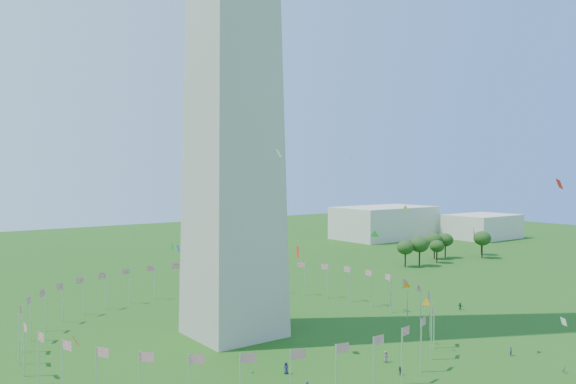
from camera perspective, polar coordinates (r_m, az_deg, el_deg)
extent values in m
cylinder|color=silver|center=(143.17, 8.49, -9.69)|extent=(0.24, 0.24, 9.00)
cylinder|color=silver|center=(147.63, 6.38, -9.32)|extent=(0.24, 0.24, 9.00)
cylinder|color=silver|center=(151.35, 4.11, -9.03)|extent=(0.24, 0.24, 9.00)
cylinder|color=silver|center=(154.27, 1.72, -8.82)|extent=(0.24, 0.24, 9.00)
cylinder|color=silver|center=(156.36, -0.76, -8.67)|extent=(0.24, 0.24, 9.00)
cylinder|color=silver|center=(157.58, -3.29, -8.59)|extent=(0.24, 0.24, 9.00)
cylinder|color=silver|center=(157.92, -5.85, -8.57)|extent=(0.24, 0.24, 9.00)
cylinder|color=silver|center=(157.37, -8.40, -8.62)|extent=(0.24, 0.24, 9.00)
cylinder|color=silver|center=(155.94, -10.93, -8.74)|extent=(0.24, 0.24, 9.00)
cylinder|color=silver|center=(153.64, -13.39, -8.92)|extent=(0.24, 0.24, 9.00)
cylinder|color=silver|center=(150.52, -15.75, -9.16)|extent=(0.24, 0.24, 9.00)
cylinder|color=silver|center=(146.62, -17.99, -9.49)|extent=(0.24, 0.24, 9.00)
cylinder|color=silver|center=(141.99, -20.05, -9.89)|extent=(0.24, 0.24, 9.00)
cylinder|color=silver|center=(136.71, -21.89, -10.37)|extent=(0.24, 0.24, 9.00)
cylinder|color=silver|center=(130.88, -23.45, -10.94)|extent=(0.24, 0.24, 9.00)
cylinder|color=silver|center=(124.61, -24.65, -11.62)|extent=(0.24, 0.24, 9.00)
cylinder|color=silver|center=(118.02, -25.43, -12.39)|extent=(0.24, 0.24, 9.00)
cylinder|color=silver|center=(111.29, -25.66, -13.28)|extent=(0.24, 0.24, 9.00)
cylinder|color=silver|center=(104.61, -25.24, -14.26)|extent=(0.24, 0.24, 9.00)
cylinder|color=silver|center=(98.22, -24.04, -15.32)|extent=(0.24, 0.24, 9.00)
cylinder|color=silver|center=(92.38, -21.94, -16.41)|extent=(0.24, 0.24, 9.00)
cylinder|color=silver|center=(87.41, -18.87, -17.45)|extent=(0.24, 0.24, 9.00)
cylinder|color=silver|center=(83.62, -14.85, -18.32)|extent=(0.24, 0.24, 9.00)
cylinder|color=silver|center=(81.71, 0.26, -18.75)|extent=(0.24, 0.24, 9.00)
cylinder|color=silver|center=(84.41, 4.88, -18.07)|extent=(0.24, 0.24, 9.00)
cylinder|color=silver|center=(88.51, 8.67, -17.11)|extent=(0.24, 0.24, 9.00)
cylinder|color=silver|center=(93.72, 11.50, -16.03)|extent=(0.24, 0.24, 9.00)
cylinder|color=silver|center=(99.72, 13.36, -14.93)|extent=(0.24, 0.24, 9.00)
cylinder|color=silver|center=(106.20, 14.36, -13.88)|extent=(0.24, 0.24, 9.00)
cylinder|color=silver|center=(112.91, 14.60, -12.92)|extent=(0.24, 0.24, 9.00)
cylinder|color=silver|center=(119.63, 14.22, -12.07)|extent=(0.24, 0.24, 9.00)
cylinder|color=silver|center=(126.15, 13.33, -11.32)|extent=(0.24, 0.24, 9.00)
cylinder|color=silver|center=(132.33, 12.03, -10.68)|extent=(0.24, 0.24, 9.00)
cylinder|color=silver|center=(138.04, 10.39, -10.14)|extent=(0.24, 0.24, 9.00)
cube|color=beige|center=(289.93, 9.76, -3.06)|extent=(50.00, 30.00, 16.00)
cube|color=beige|center=(302.53, 19.15, -3.32)|extent=(35.00, 25.00, 12.00)
imported|color=#1D2345|center=(97.53, -0.19, -17.45)|extent=(1.02, 1.15, 1.95)
imported|color=#282828|center=(98.85, 11.31, -17.39)|extent=(0.69, 0.79, 1.38)
imported|color=slate|center=(104.38, 9.90, -16.15)|extent=(1.01, 0.74, 1.96)
imported|color=#1C2743|center=(113.79, 21.71, -14.82)|extent=(0.69, 0.61, 1.59)
imported|color=#75675E|center=(108.18, 26.22, -15.79)|extent=(0.63, 0.49, 1.53)
imported|color=#1B4528|center=(145.48, 17.10, -11.02)|extent=(0.80, 1.68, 1.77)
plane|color=green|center=(108.66, 8.81, -4.29)|extent=(1.41, 2.13, 1.90)
plane|color=red|center=(104.41, 25.86, 0.74)|extent=(1.55, 2.27, 2.01)
plane|color=green|center=(87.66, -11.67, -5.46)|extent=(0.34, 1.46, 1.46)
plane|color=blue|center=(93.60, -11.11, -5.61)|extent=(1.16, 0.67, 1.29)
plane|color=white|center=(80.26, -0.92, 3.94)|extent=(1.33, 1.41, 1.43)
plane|color=blue|center=(120.38, 6.38, 3.53)|extent=(0.54, 1.29, 1.36)
plane|color=white|center=(96.13, 26.21, -11.73)|extent=(0.68, 1.40, 1.37)
plane|color=orange|center=(109.50, 13.87, -10.87)|extent=(0.75, 1.38, 1.56)
plane|color=red|center=(102.47, 1.00, -6.10)|extent=(1.93, 1.05, 2.19)
plane|color=red|center=(93.77, -20.75, -13.98)|extent=(2.04, 2.00, 1.75)
plane|color=yellow|center=(140.24, 11.83, -1.54)|extent=(0.98, 0.74, 1.11)
plane|color=orange|center=(107.50, 18.38, -3.93)|extent=(1.87, 1.15, 2.03)
plane|color=orange|center=(120.07, 11.96, -9.28)|extent=(1.44, 1.84, 1.94)
ellipsoid|color=#2A551C|center=(203.55, 11.83, -6.18)|extent=(5.93, 5.93, 9.27)
ellipsoid|color=#2A551C|center=(206.44, 13.21, -5.92)|extent=(6.63, 6.63, 10.36)
ellipsoid|color=#2A551C|center=(215.17, 14.89, -5.89)|extent=(5.33, 5.33, 8.33)
ellipsoid|color=#2A551C|center=(224.02, 14.65, -5.38)|extent=(6.31, 6.31, 9.87)
ellipsoid|color=#2A551C|center=(228.62, 15.69, -5.29)|extent=(6.05, 6.05, 9.46)
ellipsoid|color=#2A551C|center=(232.10, 19.12, -5.10)|extent=(6.65, 6.65, 10.40)
ellipsoid|color=#2A551C|center=(241.34, 19.07, -4.96)|extent=(5.98, 5.98, 9.34)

